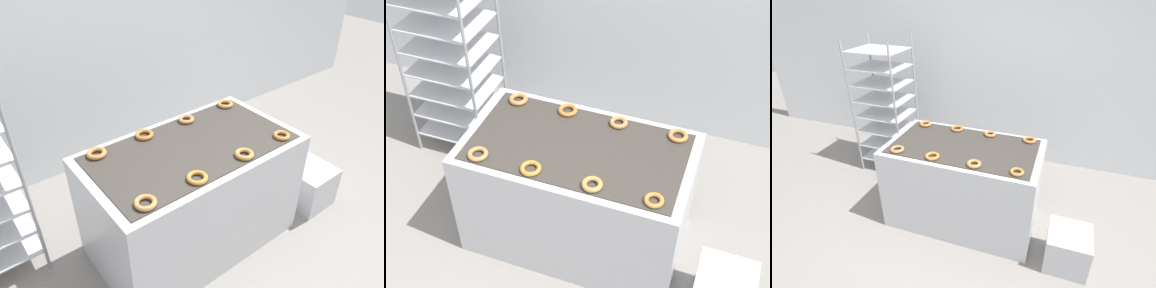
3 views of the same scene
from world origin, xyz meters
The scene contains 10 objects.
fryer_machine centered at (0.00, 0.66, 0.44)m, with size 1.47×0.82×0.87m.
baking_rack_cart centered at (-1.29, 1.33, 0.86)m, with size 0.63×0.53×1.68m.
donut_near_left centered at (-0.55, 0.37, 0.89)m, with size 0.13×0.13×0.03m, color #A97742.
donut_near_midleft centered at (-0.19, 0.36, 0.89)m, with size 0.13×0.13×0.03m, color #B5782D.
donut_near_midright centered at (0.19, 0.36, 0.89)m, with size 0.13×0.13×0.03m, color #AB7B40.
donut_near_right centered at (0.56, 0.37, 0.89)m, with size 0.12×0.12×0.03m, color #B27330.
donut_far_left centered at (-0.55, 0.95, 0.89)m, with size 0.13×0.13×0.03m, color #B0733B.
donut_far_midleft centered at (-0.18, 0.96, 0.89)m, with size 0.13×0.13×0.03m, color #B3692B.
donut_far_midright centered at (0.18, 0.95, 0.89)m, with size 0.12×0.12×0.03m, color #B27544.
donut_far_right centered at (0.57, 0.96, 0.89)m, with size 0.13×0.13×0.03m, color #BB7638.
Camera 2 is at (0.85, -1.66, 3.12)m, focal length 50.00 mm.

